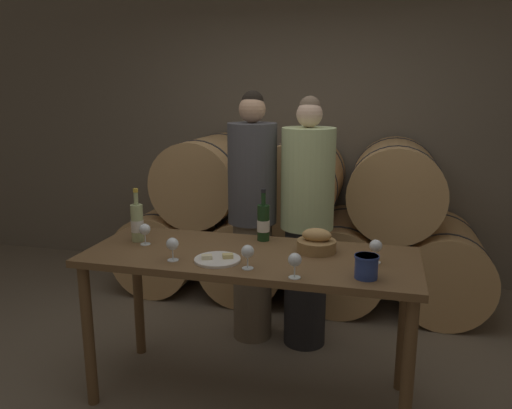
# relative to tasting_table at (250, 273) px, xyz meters

# --- Properties ---
(ground_plane) EXTENTS (10.00, 10.00, 0.00)m
(ground_plane) POSITION_rel_tasting_table_xyz_m (0.00, 0.00, -0.78)
(ground_plane) COLOR #726654
(stone_wall_back) EXTENTS (10.00, 0.12, 3.20)m
(stone_wall_back) POSITION_rel_tasting_table_xyz_m (0.00, 2.20, 0.82)
(stone_wall_back) COLOR #706656
(stone_wall_back) RESTS_ON ground_plane
(barrel_stack) EXTENTS (3.14, 0.98, 1.39)m
(barrel_stack) POSITION_rel_tasting_table_xyz_m (0.00, 1.59, -0.14)
(barrel_stack) COLOR tan
(barrel_stack) RESTS_ON ground_plane
(tasting_table) EXTENTS (1.85, 0.72, 0.89)m
(tasting_table) POSITION_rel_tasting_table_xyz_m (0.00, 0.00, 0.00)
(tasting_table) COLOR brown
(tasting_table) RESTS_ON ground_plane
(person_left) EXTENTS (0.34, 0.34, 1.78)m
(person_left) POSITION_rel_tasting_table_xyz_m (-0.18, 0.72, 0.13)
(person_left) COLOR #756651
(person_left) RESTS_ON ground_plane
(person_right) EXTENTS (0.36, 0.36, 1.75)m
(person_right) POSITION_rel_tasting_table_xyz_m (0.21, 0.72, 0.11)
(person_right) COLOR #232326
(person_right) RESTS_ON ground_plane
(wine_bottle_red) EXTENTS (0.08, 0.08, 0.32)m
(wine_bottle_red) POSITION_rel_tasting_table_xyz_m (0.01, 0.27, 0.22)
(wine_bottle_red) COLOR #193819
(wine_bottle_red) RESTS_ON tasting_table
(wine_bottle_white) EXTENTS (0.08, 0.08, 0.32)m
(wine_bottle_white) POSITION_rel_tasting_table_xyz_m (-0.72, 0.07, 0.23)
(wine_bottle_white) COLOR #ADBC7F
(wine_bottle_white) RESTS_ON tasting_table
(blue_crock) EXTENTS (0.12, 0.12, 0.12)m
(blue_crock) POSITION_rel_tasting_table_xyz_m (0.64, -0.21, 0.18)
(blue_crock) COLOR navy
(blue_crock) RESTS_ON tasting_table
(bread_basket) EXTENTS (0.22, 0.22, 0.14)m
(bread_basket) POSITION_rel_tasting_table_xyz_m (0.36, 0.13, 0.16)
(bread_basket) COLOR olive
(bread_basket) RESTS_ON tasting_table
(cheese_plate) EXTENTS (0.25, 0.25, 0.04)m
(cheese_plate) POSITION_rel_tasting_table_xyz_m (-0.14, -0.16, 0.12)
(cheese_plate) COLOR white
(cheese_plate) RESTS_ON tasting_table
(wine_glass_far_left) EXTENTS (0.07, 0.07, 0.13)m
(wine_glass_far_left) POSITION_rel_tasting_table_xyz_m (-0.64, 0.01, 0.20)
(wine_glass_far_left) COLOR white
(wine_glass_far_left) RESTS_ON tasting_table
(wine_glass_left) EXTENTS (0.07, 0.07, 0.13)m
(wine_glass_left) POSITION_rel_tasting_table_xyz_m (-0.37, -0.21, 0.20)
(wine_glass_left) COLOR white
(wine_glass_left) RESTS_ON tasting_table
(wine_glass_center) EXTENTS (0.07, 0.07, 0.13)m
(wine_glass_center) POSITION_rel_tasting_table_xyz_m (0.05, -0.23, 0.20)
(wine_glass_center) COLOR white
(wine_glass_center) RESTS_ON tasting_table
(wine_glass_right) EXTENTS (0.07, 0.07, 0.13)m
(wine_glass_right) POSITION_rel_tasting_table_xyz_m (0.31, -0.30, 0.20)
(wine_glass_right) COLOR white
(wine_glass_right) RESTS_ON tasting_table
(wine_glass_far_right) EXTENTS (0.07, 0.07, 0.13)m
(wine_glass_far_right) POSITION_rel_tasting_table_xyz_m (0.68, 0.02, 0.20)
(wine_glass_far_right) COLOR white
(wine_glass_far_right) RESTS_ON tasting_table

